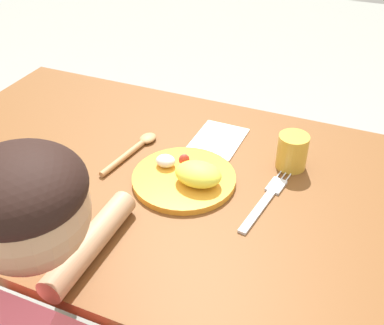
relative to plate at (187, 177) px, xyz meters
The scene contains 6 objects.
dining_table 0.18m from the plate, behind, with size 1.14×0.72×0.73m.
plate is the anchor object (origin of this frame).
fork 0.17m from the plate, ahead, with size 0.05×0.23×0.01m.
spoon 0.17m from the plate, 158.34° to the left, with size 0.05×0.20×0.01m.
drinking_cup 0.24m from the plate, 37.75° to the left, with size 0.07×0.07×0.08m, color gold.
napkin 0.18m from the plate, 89.41° to the left, with size 0.11×0.15×0.00m, color white.
Camera 1 is at (0.41, -0.73, 1.35)m, focal length 44.35 mm.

